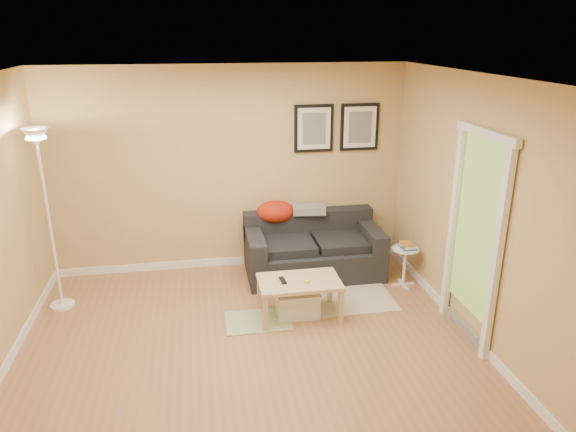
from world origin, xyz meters
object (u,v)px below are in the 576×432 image
object	(u,v)px
sofa	(314,246)
storage_bin	(297,303)
coffee_table	(299,298)
floor_lamp	(50,227)
side_table	(404,267)
book_stack	(407,245)

from	to	relation	value
sofa	storage_bin	world-z (taller)	sofa
coffee_table	floor_lamp	size ratio (longest dim) A/B	0.43
side_table	book_stack	size ratio (longest dim) A/B	2.29
floor_lamp	storage_bin	bearing A→B (deg)	-13.95
sofa	side_table	size ratio (longest dim) A/B	3.46
coffee_table	storage_bin	size ratio (longest dim) A/B	1.88
book_stack	floor_lamp	distance (m)	4.07
coffee_table	floor_lamp	distance (m)	2.80
storage_bin	side_table	size ratio (longest dim) A/B	0.95
storage_bin	floor_lamp	distance (m)	2.80
sofa	side_table	distance (m)	1.15
side_table	floor_lamp	world-z (taller)	floor_lamp
book_stack	floor_lamp	bearing A→B (deg)	162.68
sofa	floor_lamp	distance (m)	3.08
sofa	storage_bin	bearing A→B (deg)	-112.14
side_table	floor_lamp	bearing A→B (deg)	177.55
book_stack	coffee_table	bearing A→B (deg)	-174.81
book_stack	floor_lamp	world-z (taller)	floor_lamp
coffee_table	storage_bin	distance (m)	0.09
coffee_table	storage_bin	xyz separation A→B (m)	(-0.01, 0.05, -0.08)
side_table	book_stack	bearing A→B (deg)	14.95
book_stack	sofa	bearing A→B (deg)	138.77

